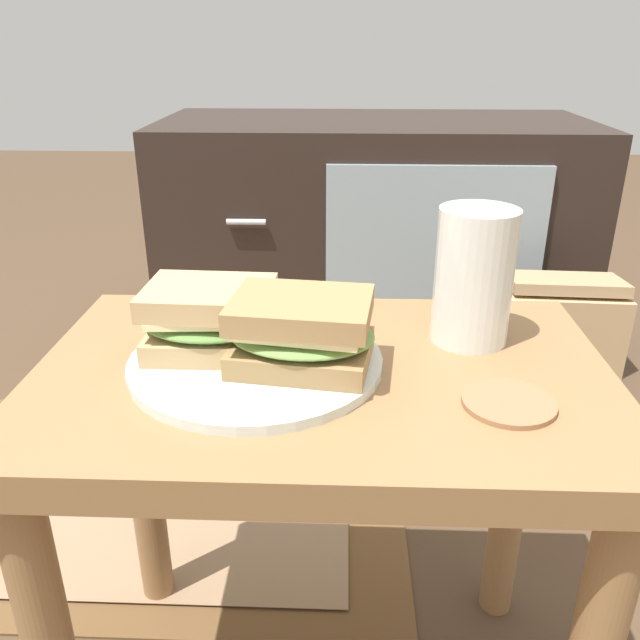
{
  "coord_description": "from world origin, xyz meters",
  "views": [
    {
      "loc": [
        0.02,
        -0.56,
        0.76
      ],
      "look_at": [
        -0.0,
        0.0,
        0.51
      ],
      "focal_mm": 36.5,
      "sensor_mm": 36.0,
      "label": 1
    }
  ],
  "objects_px": {
    "tv_cabinet": "(371,245)",
    "sandwich_back": "(301,332)",
    "coaster": "(509,403)",
    "beer_glass": "(473,278)",
    "plate": "(256,360)",
    "paper_bag": "(551,370)",
    "sandwich_front": "(210,319)"
  },
  "relations": [
    {
      "from": "plate",
      "to": "coaster",
      "type": "height_order",
      "value": "plate"
    },
    {
      "from": "tv_cabinet",
      "to": "sandwich_back",
      "type": "xyz_separation_m",
      "value": [
        -0.1,
        -0.96,
        0.21
      ]
    },
    {
      "from": "tv_cabinet",
      "to": "beer_glass",
      "type": "height_order",
      "value": "beer_glass"
    },
    {
      "from": "beer_glass",
      "to": "plate",
      "type": "bearing_deg",
      "value": -162.49
    },
    {
      "from": "plate",
      "to": "sandwich_front",
      "type": "bearing_deg",
      "value": 163.62
    },
    {
      "from": "sandwich_back",
      "to": "beer_glass",
      "type": "bearing_deg",
      "value": 25.51
    },
    {
      "from": "plate",
      "to": "paper_bag",
      "type": "height_order",
      "value": "plate"
    },
    {
      "from": "plate",
      "to": "sandwich_front",
      "type": "xyz_separation_m",
      "value": [
        -0.05,
        0.01,
        0.04
      ]
    },
    {
      "from": "beer_glass",
      "to": "coaster",
      "type": "height_order",
      "value": "beer_glass"
    },
    {
      "from": "tv_cabinet",
      "to": "beer_glass",
      "type": "xyz_separation_m",
      "value": [
        0.07,
        -0.88,
        0.24
      ]
    },
    {
      "from": "plate",
      "to": "paper_bag",
      "type": "distance_m",
      "value": 0.77
    },
    {
      "from": "tv_cabinet",
      "to": "sandwich_back",
      "type": "bearing_deg",
      "value": -96.16
    },
    {
      "from": "sandwich_front",
      "to": "plate",
      "type": "bearing_deg",
      "value": -16.38
    },
    {
      "from": "plate",
      "to": "beer_glass",
      "type": "bearing_deg",
      "value": 17.51
    },
    {
      "from": "sandwich_back",
      "to": "coaster",
      "type": "xyz_separation_m",
      "value": [
        0.18,
        -0.05,
        -0.04
      ]
    },
    {
      "from": "tv_cabinet",
      "to": "beer_glass",
      "type": "distance_m",
      "value": 0.91
    },
    {
      "from": "sandwich_front",
      "to": "paper_bag",
      "type": "height_order",
      "value": "sandwich_front"
    },
    {
      "from": "plate",
      "to": "beer_glass",
      "type": "xyz_separation_m",
      "value": [
        0.22,
        0.07,
        0.06
      ]
    },
    {
      "from": "paper_bag",
      "to": "tv_cabinet",
      "type": "bearing_deg",
      "value": 128.09
    },
    {
      "from": "coaster",
      "to": "beer_glass",
      "type": "bearing_deg",
      "value": 95.66
    },
    {
      "from": "tv_cabinet",
      "to": "sandwich_back",
      "type": "relative_size",
      "value": 6.37
    },
    {
      "from": "beer_glass",
      "to": "paper_bag",
      "type": "xyz_separation_m",
      "value": [
        0.26,
        0.46,
        -0.35
      ]
    },
    {
      "from": "sandwich_front",
      "to": "coaster",
      "type": "height_order",
      "value": "sandwich_front"
    },
    {
      "from": "plate",
      "to": "coaster",
      "type": "relative_size",
      "value": 3.01
    },
    {
      "from": "tv_cabinet",
      "to": "sandwich_back",
      "type": "distance_m",
      "value": 0.99
    },
    {
      "from": "tv_cabinet",
      "to": "coaster",
      "type": "height_order",
      "value": "tv_cabinet"
    },
    {
      "from": "tv_cabinet",
      "to": "plate",
      "type": "relative_size",
      "value": 3.91
    },
    {
      "from": "sandwich_front",
      "to": "paper_bag",
      "type": "bearing_deg",
      "value": 44.8
    },
    {
      "from": "tv_cabinet",
      "to": "coaster",
      "type": "xyz_separation_m",
      "value": [
        0.08,
        -1.01,
        0.17
      ]
    },
    {
      "from": "plate",
      "to": "sandwich_front",
      "type": "relative_size",
      "value": 1.87
    },
    {
      "from": "paper_bag",
      "to": "sandwich_front",
      "type": "bearing_deg",
      "value": -135.2
    },
    {
      "from": "sandwich_back",
      "to": "plate",
      "type": "bearing_deg",
      "value": 163.62
    }
  ]
}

